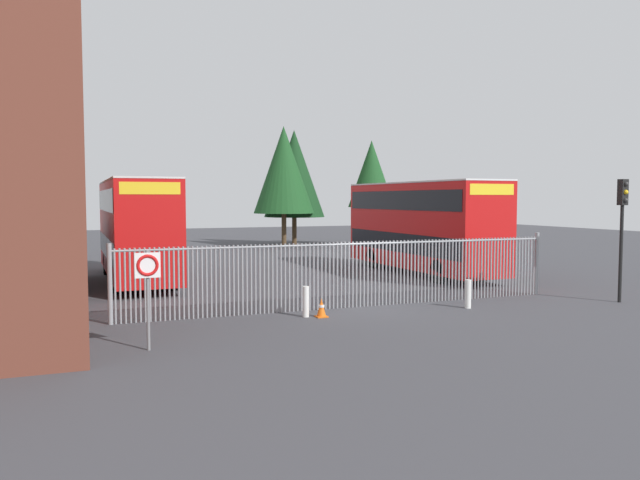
{
  "coord_description": "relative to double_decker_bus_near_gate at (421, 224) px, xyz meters",
  "views": [
    {
      "loc": [
        -9.13,
        -18.74,
        3.62
      ],
      "look_at": [
        0.0,
        4.0,
        2.0
      ],
      "focal_mm": 35.03,
      "sensor_mm": 36.0,
      "label": 1
    }
  ],
  "objects": [
    {
      "name": "double_decker_bus_near_gate",
      "position": [
        0.0,
        0.0,
        0.0
      ],
      "size": [
        2.54,
        10.81,
        4.42
      ],
      "color": "red",
      "rests_on": "ground"
    },
    {
      "name": "double_decker_bus_behind_fence_left",
      "position": [
        -13.05,
        2.28,
        0.0
      ],
      "size": [
        2.54,
        10.81,
        4.42
      ],
      "color": "red",
      "rests_on": "ground"
    },
    {
      "name": "palisade_fence",
      "position": [
        -7.03,
        -7.32,
        -1.24
      ],
      "size": [
        15.5,
        0.14,
        2.35
      ],
      "color": "gray",
      "rests_on": "ground"
    },
    {
      "name": "ground_plane",
      "position": [
        -6.6,
        0.68,
        -2.42
      ],
      "size": [
        100.0,
        100.0,
        0.0
      ],
      "primitive_type": "plane",
      "color": "#3D3D42"
    },
    {
      "name": "traffic_cone_by_gate",
      "position": [
        -8.65,
        -8.53,
        -2.13
      ],
      "size": [
        0.34,
        0.34,
        0.59
      ],
      "color": "orange",
      "rests_on": "ground"
    },
    {
      "name": "traffic_light_kerbside",
      "position": [
        2.09,
        -9.88,
        0.56
      ],
      "size": [
        0.28,
        0.33,
        4.3
      ],
      "color": "black",
      "rests_on": "ground"
    },
    {
      "name": "tree_short_side",
      "position": [
        -0.78,
        18.44,
        3.35
      ],
      "size": [
        4.55,
        4.55,
        9.04
      ],
      "color": "#4C3823",
      "rests_on": "ground"
    },
    {
      "name": "speed_limit_sign_post",
      "position": [
        -14.05,
        -10.9,
        -0.65
      ],
      "size": [
        0.6,
        0.14,
        2.4
      ],
      "color": "slate",
      "rests_on": "ground"
    },
    {
      "name": "bollard_center_front",
      "position": [
        -3.55,
        -8.89,
        -1.95
      ],
      "size": [
        0.2,
        0.2,
        0.95
      ],
      "primitive_type": "cylinder",
      "color": "silver",
      "rests_on": "ground"
    },
    {
      "name": "bollard_near_left",
      "position": [
        -9.08,
        -8.32,
        -1.95
      ],
      "size": [
        0.2,
        0.2,
        0.95
      ],
      "primitive_type": "cylinder",
      "color": "silver",
      "rests_on": "ground"
    },
    {
      "name": "tree_tall_back",
      "position": [
        5.84,
        17.06,
        3.09
      ],
      "size": [
        3.56,
        3.56,
        8.08
      ],
      "color": "#4C3823",
      "rests_on": "ground"
    },
    {
      "name": "tree_mid_row",
      "position": [
        0.7,
        20.29,
        3.17
      ],
      "size": [
        4.76,
        4.76,
        9.0
      ],
      "color": "#4C3823",
      "rests_on": "ground"
    }
  ]
}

